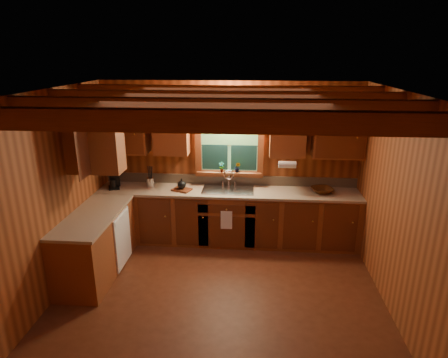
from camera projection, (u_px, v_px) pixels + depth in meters
The scene contains 20 objects.
room at pixel (219, 204), 4.54m from camera, with size 4.20×4.20×4.20m.
ceiling_beams at pixel (218, 103), 4.17m from camera, with size 4.20×2.54×0.18m.
base_cabinets at pixel (195, 224), 6.07m from camera, with size 4.20×2.22×0.86m.
countertop at pixel (196, 197), 5.93m from camera, with size 4.20×2.24×0.04m.
backsplash at pixel (229, 180), 6.43m from camera, with size 4.20×0.02×0.16m, color #9A8368.
dishwasher_panel at pixel (123, 239), 5.57m from camera, with size 0.02×0.60×0.80m, color white.
upper_cabinets at pixel (190, 134), 5.76m from camera, with size 4.19×1.77×0.78m.
window at pixel (229, 148), 6.24m from camera, with size 1.12×0.08×1.00m.
window_sill at pixel (229, 173), 6.32m from camera, with size 1.06×0.14×0.04m, color brown.
wall_sconce at pixel (229, 110), 5.92m from camera, with size 0.45×0.21×0.17m.
paper_towel_roll at pixel (287, 165), 5.90m from camera, with size 0.11×0.11×0.27m, color white.
dish_towel at pixel (226, 220), 5.98m from camera, with size 0.18×0.01×0.30m, color white.
sink at pixel (228, 193), 6.20m from camera, with size 0.82×0.48×0.43m.
coffee_maker at pixel (114, 180), 6.24m from camera, with size 0.16×0.21×0.29m.
utensil_crock at pixel (150, 182), 6.29m from camera, with size 0.13×0.13×0.36m.
cutting_board at pixel (182, 190), 6.16m from camera, with size 0.29×0.21×0.03m, color #572512.
teakettle at pixel (182, 185), 6.14m from camera, with size 0.14×0.14×0.17m.
wicker_basket at pixel (322, 190), 6.05m from camera, with size 0.34×0.34×0.08m, color #48230C.
potted_plant_left at pixel (222, 167), 6.27m from camera, with size 0.09×0.06×0.18m, color #572512.
potted_plant_right at pixel (238, 167), 6.26m from camera, with size 0.10×0.08×0.17m, color #572512.
Camera 1 is at (0.41, -4.20, 3.00)m, focal length 30.70 mm.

